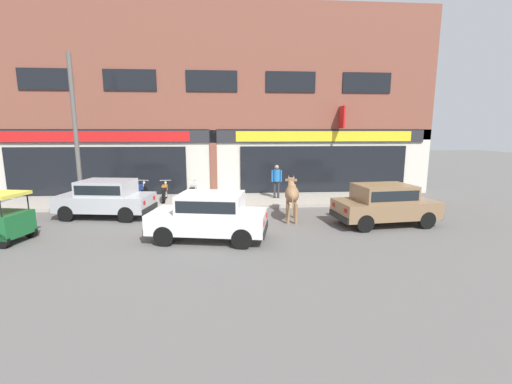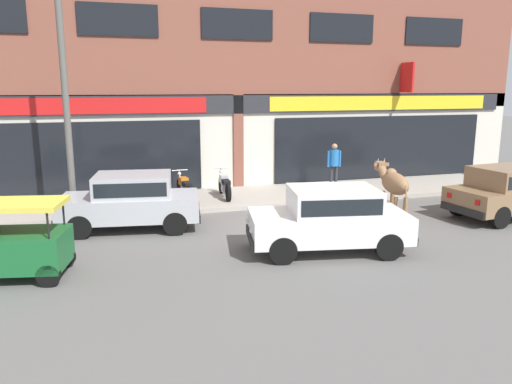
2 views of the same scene
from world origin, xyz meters
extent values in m
plane|color=#605E5B|center=(0.00, 0.00, 0.00)|extent=(90.00, 90.00, 0.00)
cube|color=#A8A093|center=(0.00, 3.74, 0.07)|extent=(19.00, 3.08, 0.13)
cube|color=brown|center=(0.00, 5.56, 6.21)|extent=(23.00, 0.55, 6.69)
cube|color=beige|center=(0.00, 5.56, 1.70)|extent=(23.00, 0.55, 3.40)
cube|color=#28282D|center=(0.00, 5.24, 3.05)|extent=(22.08, 0.08, 0.64)
cube|color=black|center=(-5.75, 5.23, 1.35)|extent=(8.74, 0.10, 2.40)
cube|color=red|center=(-5.75, 5.21, 3.05)|extent=(9.20, 0.05, 0.52)
cube|color=brown|center=(0.00, 5.26, 1.70)|extent=(0.36, 0.12, 3.40)
cube|color=black|center=(5.75, 5.23, 1.35)|extent=(8.74, 0.10, 2.40)
cube|color=yellow|center=(5.75, 5.21, 3.05)|extent=(9.20, 0.05, 0.52)
cube|color=black|center=(-3.91, 5.25, 5.73)|extent=(2.50, 0.06, 1.00)
cube|color=black|center=(0.00, 5.25, 5.73)|extent=(2.50, 0.06, 1.00)
cube|color=black|center=(3.91, 5.25, 5.73)|extent=(2.50, 0.06, 1.00)
cube|color=black|center=(7.82, 5.25, 5.73)|extent=(2.50, 0.06, 1.00)
cube|color=red|center=(6.47, 4.83, 4.00)|extent=(0.08, 0.80, 1.10)
ellipsoid|color=#936B47|center=(3.10, 0.02, 1.02)|extent=(0.72, 1.46, 0.60)
sphere|color=#936B47|center=(3.14, 0.30, 1.25)|extent=(0.32, 0.32, 0.32)
cylinder|color=#936B47|center=(3.02, 0.47, 0.36)|extent=(0.12, 0.12, 0.72)
cylinder|color=#936B47|center=(3.30, 0.43, 0.36)|extent=(0.12, 0.12, 0.72)
cylinder|color=#936B47|center=(2.89, -0.39, 0.36)|extent=(0.12, 0.12, 0.72)
cylinder|color=#936B47|center=(3.18, -0.43, 0.36)|extent=(0.12, 0.12, 0.72)
cylinder|color=#936B47|center=(3.22, 0.83, 1.17)|extent=(0.31, 0.50, 0.43)
cube|color=#936B47|center=(3.26, 1.09, 1.34)|extent=(0.27, 0.39, 0.26)
cube|color=brown|center=(3.28, 1.27, 1.30)|extent=(0.18, 0.16, 0.14)
cone|color=beige|center=(3.15, 1.06, 1.52)|extent=(0.07, 0.12, 0.19)
cone|color=beige|center=(3.35, 1.03, 1.52)|extent=(0.07, 0.12, 0.19)
cube|color=#936B47|center=(3.09, 1.03, 1.40)|extent=(0.14, 0.06, 0.10)
cube|color=#936B47|center=(3.40, 0.99, 1.40)|extent=(0.14, 0.06, 0.10)
cylinder|color=#936B47|center=(2.99, -0.71, 0.80)|extent=(0.06, 0.17, 0.60)
cylinder|color=black|center=(-5.27, 0.60, 0.30)|extent=(0.62, 0.27, 0.60)
cylinder|color=black|center=(-5.05, 2.02, 0.30)|extent=(0.62, 0.27, 0.60)
cylinder|color=black|center=(-3.00, 0.25, 0.30)|extent=(0.62, 0.27, 0.60)
cylinder|color=black|center=(-2.78, 1.67, 0.30)|extent=(0.62, 0.27, 0.60)
cube|color=#B2B5BA|center=(-4.03, 1.14, 0.60)|extent=(3.70, 2.11, 0.60)
cube|color=#B2B5BA|center=(-3.93, 1.12, 1.18)|extent=(2.10, 1.71, 0.56)
cube|color=black|center=(-3.93, 1.12, 1.18)|extent=(1.95, 1.71, 0.35)
cube|color=black|center=(-5.74, 1.40, 0.38)|extent=(0.35, 1.52, 0.20)
cube|color=black|center=(-2.32, 0.87, 0.38)|extent=(0.35, 1.52, 0.20)
sphere|color=silver|center=(-5.84, 0.93, 0.68)|extent=(0.14, 0.14, 0.14)
sphere|color=silver|center=(-5.69, 1.88, 0.68)|extent=(0.14, 0.14, 0.14)
cube|color=red|center=(-2.37, 0.38, 0.70)|extent=(0.05, 0.16, 0.14)
cube|color=red|center=(-2.22, 1.36, 0.70)|extent=(0.05, 0.16, 0.14)
cylinder|color=black|center=(-1.14, -2.51, 0.30)|extent=(0.62, 0.29, 0.60)
cylinder|color=black|center=(-0.87, -1.10, 0.30)|extent=(0.62, 0.29, 0.60)
cylinder|color=black|center=(1.12, -2.94, 0.30)|extent=(0.62, 0.29, 0.60)
cylinder|color=black|center=(1.39, -1.53, 0.30)|extent=(0.62, 0.29, 0.60)
cube|color=white|center=(0.12, -2.02, 0.60)|extent=(3.74, 2.22, 0.60)
cube|color=white|center=(0.22, -2.04, 1.18)|extent=(2.13, 1.77, 0.56)
cube|color=black|center=(0.22, -2.04, 1.18)|extent=(1.99, 1.76, 0.35)
cube|color=black|center=(-1.58, -1.70, 0.38)|extent=(0.40, 1.52, 0.20)
cube|color=black|center=(1.82, -2.34, 0.38)|extent=(0.40, 1.52, 0.20)
sphere|color=silver|center=(-1.69, -2.16, 0.68)|extent=(0.14, 0.14, 0.14)
sphere|color=silver|center=(-1.52, -1.22, 0.68)|extent=(0.14, 0.14, 0.14)
cube|color=red|center=(1.76, -2.83, 0.70)|extent=(0.06, 0.16, 0.14)
cube|color=red|center=(1.94, -1.86, 0.70)|extent=(0.06, 0.16, 0.14)
cylinder|color=black|center=(5.10, -0.20, 0.30)|extent=(0.62, 0.24, 0.60)
cylinder|color=black|center=(5.25, -1.64, 0.30)|extent=(0.62, 0.24, 0.60)
cube|color=#846647|center=(6.32, -0.80, 0.60)|extent=(3.65, 1.96, 0.60)
cube|color=#846647|center=(6.22, -0.81, 1.18)|extent=(2.04, 1.63, 0.56)
cube|color=black|center=(6.22, -0.81, 1.18)|extent=(1.89, 1.64, 0.35)
cube|color=black|center=(4.60, -0.98, 0.38)|extent=(0.28, 1.52, 0.20)
cube|color=red|center=(4.52, -0.49, 0.70)|extent=(0.05, 0.16, 0.14)
cube|color=red|center=(4.63, -1.48, 0.70)|extent=(0.05, 0.16, 0.14)
cylinder|color=black|center=(-5.72, -2.38, 0.22)|extent=(0.46, 0.21, 0.44)
cylinder|color=black|center=(-5.50, -1.36, 0.22)|extent=(0.46, 0.21, 0.44)
cube|color=#19602D|center=(-6.25, -1.73, 0.57)|extent=(1.91, 1.49, 0.70)
cylinder|color=black|center=(-5.65, -2.36, 1.19)|extent=(0.04, 0.04, 0.55)
cylinder|color=black|center=(-5.45, -1.40, 1.19)|extent=(0.04, 0.04, 0.55)
cube|color=#DBCC42|center=(-6.20, -1.75, 1.47)|extent=(1.81, 1.41, 0.10)
cylinder|color=black|center=(-3.32, 4.33, 0.41)|extent=(0.23, 0.57, 0.56)
cylinder|color=black|center=(-3.61, 3.11, 0.41)|extent=(0.23, 0.57, 0.56)
cube|color=#B2B5BA|center=(-3.47, 3.70, 0.45)|extent=(0.27, 0.36, 0.24)
cube|color=navy|center=(-3.43, 3.86, 0.71)|extent=(0.33, 0.44, 0.24)
cube|color=black|center=(-3.52, 3.47, 0.69)|extent=(0.33, 0.56, 0.12)
cylinder|color=#B2B5BA|center=(-3.33, 4.27, 0.71)|extent=(0.10, 0.27, 0.59)
cylinder|color=#B2B5BA|center=(-3.32, 4.31, 0.99)|extent=(0.51, 0.15, 0.03)
sphere|color=silver|center=(-3.31, 4.37, 0.87)|extent=(0.12, 0.12, 0.12)
cylinder|color=#B2B5BA|center=(-3.66, 3.38, 0.37)|extent=(0.17, 0.48, 0.06)
cylinder|color=black|center=(-2.27, 4.23, 0.41)|extent=(0.15, 0.57, 0.56)
cylinder|color=black|center=(-2.15, 2.98, 0.41)|extent=(0.15, 0.57, 0.56)
cube|color=#B2B5BA|center=(-2.21, 3.59, 0.45)|extent=(0.23, 0.34, 0.24)
cube|color=orange|center=(-2.22, 3.75, 0.71)|extent=(0.28, 0.42, 0.24)
cube|color=black|center=(-2.19, 3.35, 0.69)|extent=(0.27, 0.54, 0.12)
cylinder|color=#B2B5BA|center=(-2.26, 4.17, 0.71)|extent=(0.07, 0.27, 0.59)
cylinder|color=#B2B5BA|center=(-2.27, 4.21, 0.99)|extent=(0.52, 0.08, 0.03)
sphere|color=silver|center=(-2.27, 4.27, 0.87)|extent=(0.12, 0.12, 0.12)
cylinder|color=#B2B5BA|center=(-2.28, 3.22, 0.37)|extent=(0.11, 0.48, 0.06)
cylinder|color=black|center=(-0.88, 4.23, 0.41)|extent=(0.13, 0.56, 0.56)
cylinder|color=black|center=(-0.95, 2.98, 0.41)|extent=(0.13, 0.56, 0.56)
cube|color=#B2B5BA|center=(-0.92, 3.58, 0.45)|extent=(0.22, 0.33, 0.24)
cube|color=#A8AAB2|center=(-0.91, 3.74, 0.71)|extent=(0.26, 0.41, 0.24)
cube|color=black|center=(-0.93, 3.34, 0.69)|extent=(0.25, 0.53, 0.12)
cylinder|color=#B2B5BA|center=(-0.88, 4.17, 0.71)|extent=(0.05, 0.27, 0.59)
cylinder|color=#B2B5BA|center=(-0.88, 4.21, 0.99)|extent=(0.52, 0.06, 0.03)
sphere|color=silver|center=(-0.88, 4.27, 0.87)|extent=(0.12, 0.12, 0.12)
cylinder|color=#B2B5BA|center=(-1.05, 3.23, 0.37)|extent=(0.09, 0.48, 0.06)
cylinder|color=#2D2D33|center=(2.96, 3.79, 0.54)|extent=(0.11, 0.11, 0.82)
cylinder|color=#2D2D33|center=(3.14, 3.77, 0.54)|extent=(0.11, 0.11, 0.82)
cylinder|color=#236BB7|center=(3.05, 3.78, 1.23)|extent=(0.32, 0.32, 0.56)
cylinder|color=#236BB7|center=(2.84, 3.80, 1.20)|extent=(0.08, 0.08, 0.56)
cylinder|color=#236BB7|center=(3.26, 3.76, 1.20)|extent=(0.08, 0.08, 0.56)
sphere|color=tan|center=(3.05, 3.78, 1.63)|extent=(0.20, 0.20, 0.20)
cylinder|color=#595651|center=(-5.48, 2.50, 3.27)|extent=(0.18, 0.18, 6.28)
camera|label=1|loc=(0.78, -12.29, 3.32)|focal=24.00mm
camera|label=2|loc=(-4.59, -11.86, 3.65)|focal=35.00mm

